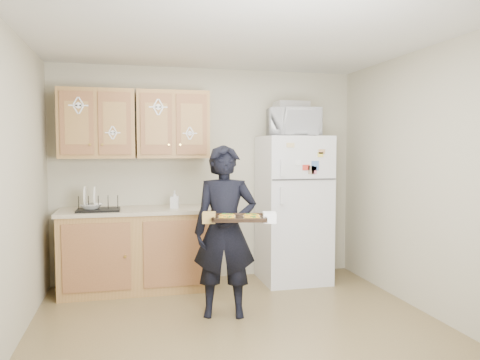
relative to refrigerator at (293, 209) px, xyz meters
name	(u,v)px	position (x,y,z in m)	size (l,w,h in m)	color
floor	(244,334)	(-0.95, -1.43, -0.85)	(3.60, 3.60, 0.00)	brown
ceiling	(244,31)	(-0.95, -1.43, 1.65)	(3.60, 3.60, 0.00)	silver
wall_back	(208,174)	(-0.95, 0.37, 0.40)	(3.60, 0.04, 2.50)	#ABA48B
wall_front	(340,216)	(-0.95, -3.23, 0.40)	(3.60, 0.04, 2.50)	#ABA48B
wall_left	(6,190)	(-2.75, -1.43, 0.40)	(0.04, 3.60, 2.50)	#ABA48B
wall_right	(435,182)	(0.85, -1.43, 0.40)	(0.04, 3.60, 2.50)	#ABA48B
refrigerator	(293,209)	(0.00, 0.00, 0.00)	(0.75, 0.70, 1.70)	silver
base_cabinet	(137,251)	(-1.80, 0.05, -0.42)	(1.60, 0.60, 0.86)	olive
countertop	(136,211)	(-1.80, 0.05, 0.03)	(1.64, 0.64, 0.04)	#BDAC91
upper_cab_left	(97,124)	(-2.20, 0.18, 0.98)	(0.80, 0.33, 0.75)	olive
upper_cab_right	(173,125)	(-1.38, 0.18, 0.98)	(0.80, 0.33, 0.75)	olive
cereal_box	(325,260)	(0.52, 0.24, -0.69)	(0.20, 0.07, 0.32)	gold
person	(225,231)	(-1.01, -0.96, -0.06)	(0.58, 0.38, 1.59)	black
baking_tray	(239,219)	(-0.95, -1.25, 0.10)	(0.46, 0.34, 0.04)	black
pizza_front_left	(227,218)	(-1.07, -1.31, 0.12)	(0.15, 0.15, 0.02)	gold
pizza_front_right	(252,218)	(-0.86, -1.35, 0.12)	(0.15, 0.15, 0.02)	gold
pizza_back_left	(227,215)	(-1.04, -1.16, 0.12)	(0.15, 0.15, 0.02)	gold
pizza_back_right	(251,215)	(-0.82, -1.20, 0.12)	(0.15, 0.15, 0.02)	gold
microwave	(293,122)	(-0.02, -0.05, 1.01)	(0.58, 0.39, 0.32)	silver
foil_pan	(291,105)	(-0.04, -0.02, 1.21)	(0.37, 0.26, 0.08)	silver
dish_rack	(98,202)	(-2.19, -0.03, 0.14)	(0.44, 0.33, 0.18)	black
bowl	(91,206)	(-2.26, -0.03, 0.10)	(0.22, 0.22, 0.05)	silver
soap_bottle	(174,200)	(-1.38, -0.01, 0.15)	(0.09, 0.09, 0.19)	silver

